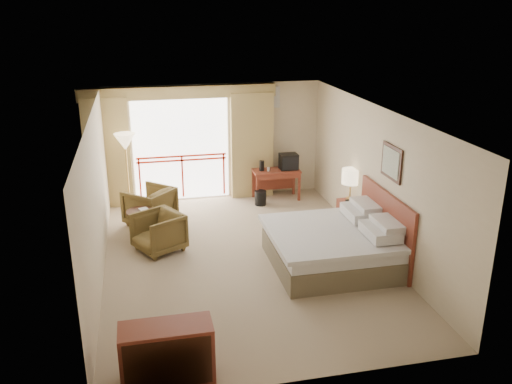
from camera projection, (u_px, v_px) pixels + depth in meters
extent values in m
plane|color=gray|center=(244.00, 258.00, 9.96)|extent=(7.00, 7.00, 0.00)
plane|color=white|center=(243.00, 113.00, 9.06)|extent=(7.00, 7.00, 0.00)
plane|color=beige|center=(215.00, 141.00, 12.74)|extent=(5.00, 0.00, 5.00)
plane|color=beige|center=(302.00, 285.00, 6.29)|extent=(5.00, 0.00, 5.00)
plane|color=beige|center=(97.00, 199.00, 9.00)|extent=(0.00, 7.00, 7.00)
plane|color=beige|center=(376.00, 179.00, 10.02)|extent=(0.00, 7.00, 7.00)
plane|color=white|center=(181.00, 150.00, 12.60)|extent=(2.40, 0.00, 2.40)
cube|color=red|center=(182.00, 160.00, 12.67)|extent=(2.09, 0.03, 0.04)
cube|color=red|center=(182.00, 156.00, 12.64)|extent=(2.09, 0.03, 0.04)
cube|color=red|center=(140.00, 179.00, 12.60)|extent=(0.04, 0.03, 1.00)
cube|color=red|center=(183.00, 177.00, 12.80)|extent=(0.04, 0.03, 1.00)
cube|color=red|center=(224.00, 174.00, 13.00)|extent=(0.04, 0.03, 1.00)
cube|color=#99814A|center=(108.00, 153.00, 12.13)|extent=(1.00, 0.26, 2.50)
cube|color=#99814A|center=(252.00, 145.00, 12.80)|extent=(1.00, 0.26, 2.50)
cube|color=#99814A|center=(179.00, 92.00, 12.06)|extent=(4.40, 0.22, 0.28)
cube|color=silver|center=(269.00, 97.00, 12.64)|extent=(0.50, 0.04, 0.50)
cube|color=brown|center=(331.00, 255.00, 9.63)|extent=(2.05, 2.00, 0.40)
cube|color=silver|center=(331.00, 239.00, 9.53)|extent=(2.01, 1.96, 0.22)
cube|color=silver|center=(329.00, 233.00, 9.48)|extent=(2.09, 2.06, 0.08)
cube|color=silver|center=(380.00, 231.00, 9.17)|extent=(0.50, 0.75, 0.18)
cube|color=silver|center=(360.00, 212.00, 10.00)|extent=(0.50, 0.75, 0.18)
cube|color=silver|center=(388.00, 224.00, 9.16)|extent=(0.40, 0.70, 0.14)
cube|color=silver|center=(367.00, 206.00, 9.98)|extent=(0.40, 0.70, 0.14)
cube|color=maroon|center=(385.00, 227.00, 9.69)|extent=(0.06, 2.10, 1.30)
cube|color=black|center=(392.00, 162.00, 9.29)|extent=(0.03, 0.72, 0.60)
cube|color=silver|center=(391.00, 162.00, 9.29)|extent=(0.01, 0.60, 0.48)
cube|color=maroon|center=(350.00, 215.00, 11.21)|extent=(0.43, 0.50, 0.58)
cylinder|color=tan|center=(350.00, 199.00, 11.14)|extent=(0.15, 0.15, 0.04)
cylinder|color=tan|center=(350.00, 190.00, 11.08)|extent=(0.03, 0.03, 0.39)
cylinder|color=#FFE5B2|center=(351.00, 176.00, 10.98)|extent=(0.37, 0.37, 0.31)
cube|color=black|center=(351.00, 202.00, 10.95)|extent=(0.19, 0.15, 0.08)
cube|color=maroon|center=(276.00, 171.00, 12.74)|extent=(1.10, 0.53, 0.05)
cube|color=maroon|center=(257.00, 190.00, 12.54)|extent=(0.06, 0.06, 0.68)
cube|color=maroon|center=(299.00, 187.00, 12.75)|extent=(0.06, 0.06, 0.68)
cube|color=maroon|center=(253.00, 184.00, 12.97)|extent=(0.06, 0.06, 0.68)
cube|color=maroon|center=(294.00, 181.00, 13.17)|extent=(0.06, 0.06, 0.68)
cube|color=maroon|center=(274.00, 179.00, 13.05)|extent=(1.01, 0.03, 0.50)
cube|color=maroon|center=(279.00, 177.00, 12.54)|extent=(1.01, 0.03, 0.11)
cube|color=black|center=(289.00, 162.00, 12.73)|extent=(0.42, 0.32, 0.38)
cube|color=black|center=(290.00, 163.00, 12.58)|extent=(0.38, 0.02, 0.30)
cylinder|color=black|center=(262.00, 166.00, 12.62)|extent=(0.14, 0.14, 0.25)
cylinder|color=white|center=(268.00, 169.00, 12.63)|extent=(0.07, 0.07, 0.09)
cylinder|color=black|center=(260.00, 198.00, 12.53)|extent=(0.33, 0.33, 0.34)
imported|color=#4E3D1E|center=(151.00, 224.00, 11.51)|extent=(1.23, 1.22, 0.80)
imported|color=#4E3D1E|center=(160.00, 250.00, 10.27)|extent=(1.11, 1.10, 0.75)
cylinder|color=black|center=(140.00, 212.00, 10.57)|extent=(0.54, 0.54, 0.04)
cylinder|color=black|center=(141.00, 225.00, 10.67)|extent=(0.07, 0.07, 0.54)
cylinder|color=black|center=(142.00, 238.00, 10.76)|extent=(0.39, 0.39, 0.03)
imported|color=white|center=(140.00, 211.00, 10.57)|extent=(0.23, 0.26, 0.02)
cylinder|color=tan|center=(131.00, 211.00, 12.17)|extent=(0.29, 0.29, 0.03)
cylinder|color=tan|center=(128.00, 179.00, 11.91)|extent=(0.03, 0.03, 1.56)
cone|color=#FFE5B2|center=(125.00, 142.00, 11.64)|extent=(0.46, 0.46, 0.36)
cube|color=maroon|center=(167.00, 353.00, 6.65)|extent=(1.14, 0.47, 0.76)
cube|color=black|center=(168.00, 365.00, 6.44)|extent=(1.04, 0.02, 0.66)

